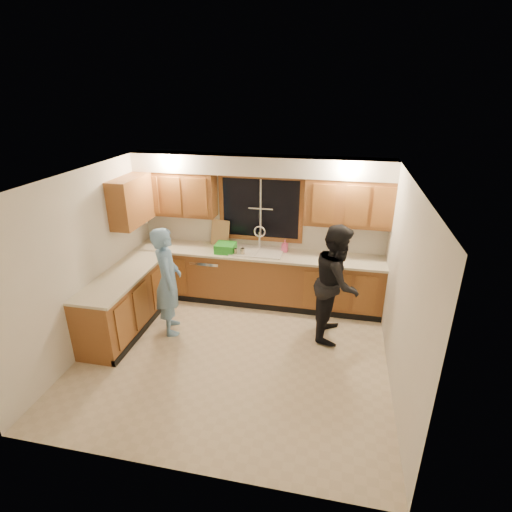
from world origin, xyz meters
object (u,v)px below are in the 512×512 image
at_px(stove, 105,321).
at_px(knife_block, 162,237).
at_px(sink, 257,255).
at_px(bowl, 328,255).
at_px(dishwasher, 210,275).
at_px(man, 168,281).
at_px(soap_bottle, 285,246).
at_px(dish_crate, 225,248).
at_px(woman, 337,282).

bearing_deg(stove, knife_block, 87.76).
xyz_separation_m(sink, bowl, (1.18, 0.05, 0.08)).
bearing_deg(sink, dishwasher, -179.01).
bearing_deg(sink, man, -133.17).
bearing_deg(man, dishwasher, -36.42).
bearing_deg(soap_bottle, dish_crate, -166.75).
relative_size(sink, knife_block, 3.56).
xyz_separation_m(stove, dish_crate, (1.28, 1.72, 0.55)).
height_order(stove, man, man).
bearing_deg(dish_crate, knife_block, 173.80).
relative_size(stove, man, 0.54).
bearing_deg(soap_bottle, stove, -139.07).
distance_m(dishwasher, bowl, 2.10).
bearing_deg(dishwasher, man, -102.35).
relative_size(stove, knife_block, 3.72).
relative_size(knife_block, dish_crate, 0.75).
distance_m(sink, dish_crate, 0.55).
bearing_deg(woman, dishwasher, 75.80).
bearing_deg(dishwasher, dish_crate, -15.24).
distance_m(man, dish_crate, 1.23).
xyz_separation_m(dish_crate, soap_bottle, (0.97, 0.23, 0.03)).
bearing_deg(stove, woman, 18.45).
bearing_deg(dish_crate, man, -118.45).
xyz_separation_m(man, bowl, (2.28, 1.22, 0.11)).
xyz_separation_m(sink, woman, (1.34, -0.78, 0.01)).
distance_m(man, knife_block, 1.37).
bearing_deg(soap_bottle, knife_block, -177.42).
height_order(sink, knife_block, sink).
relative_size(dishwasher, bowl, 3.54).
bearing_deg(dish_crate, stove, -126.58).
xyz_separation_m(stove, soap_bottle, (2.25, 1.95, 0.57)).
bearing_deg(soap_bottle, dishwasher, -173.87).
bearing_deg(sink, dish_crate, -168.77).
bearing_deg(dishwasher, sink, 0.99).
bearing_deg(man, knife_block, 3.27).
xyz_separation_m(woman, dish_crate, (-1.86, 0.67, 0.12)).
height_order(dishwasher, woman, woman).
xyz_separation_m(knife_block, soap_bottle, (2.18, 0.10, -0.02)).
height_order(man, soap_bottle, man).
distance_m(dishwasher, dish_crate, 0.68).
distance_m(dishwasher, stove, 2.04).
distance_m(dish_crate, bowl, 1.71).
height_order(sink, bowl, sink).
relative_size(dish_crate, bowl, 1.40).
height_order(man, knife_block, man).
height_order(stove, bowl, bowl).
height_order(stove, woman, woman).
xyz_separation_m(stove, woman, (3.14, 1.05, 0.42)).
height_order(dish_crate, soap_bottle, soap_bottle).
bearing_deg(sink, bowl, 2.19).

